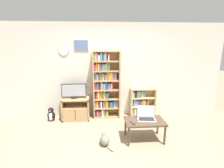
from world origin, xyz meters
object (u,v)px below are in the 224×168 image
coffee_table (145,123)px  penguin_figurine (51,115)px  bookshelf_tall (105,85)px  remote_near_laptop (133,123)px  tv_stand (76,109)px  cat (105,140)px  laptop (146,116)px  television (74,91)px  bookshelf_short (141,102)px

coffee_table → penguin_figurine: 2.53m
bookshelf_tall → remote_near_laptop: (0.52, -1.40, -0.46)m
bookshelf_tall → coffee_table: bookshelf_tall is taller
tv_stand → penguin_figurine: bearing=-174.1°
cat → bookshelf_tall: bearing=73.3°
coffee_table → penguin_figurine: bearing=153.9°
coffee_table → laptop: size_ratio=2.06×
television → penguin_figurine: size_ratio=1.72×
tv_stand → bookshelf_tall: 1.02m
penguin_figurine → tv_stand: bearing=5.9°
laptop → cat: (-0.92, -0.20, -0.41)m
television → laptop: (1.68, -1.12, -0.29)m
penguin_figurine → bookshelf_tall: bearing=7.0°
cat → penguin_figurine: (-1.39, 1.25, 0.06)m
coffee_table → penguin_figurine: (-2.26, 1.11, -0.23)m
tv_stand → coffee_table: size_ratio=0.87×
bookshelf_short → cat: size_ratio=1.95×
penguin_figurine → laptop: bearing=-24.3°
tv_stand → laptop: bearing=-33.9°
bookshelf_short → laptop: size_ratio=1.99×
bookshelf_tall → laptop: bearing=-55.4°
television → coffee_table: 2.06m
television → laptop: size_ratio=1.61×
television → penguin_figurine: bearing=-173.3°
cat → penguin_figurine: 1.87m
tv_stand → cat: (0.74, -1.32, -0.20)m
television → coffee_table: television is taller
bookshelf_tall → remote_near_laptop: bookshelf_tall is taller
tv_stand → bookshelf_short: bearing=4.2°
tv_stand → laptop: (1.65, -1.11, 0.22)m
bookshelf_short → remote_near_laptop: 1.52m
tv_stand → cat: bearing=-60.8°
bookshelf_short → cat: bookshelf_short is taller
tv_stand → cat: tv_stand is taller
laptop → penguin_figurine: 2.56m
bookshelf_short → penguin_figurine: size_ratio=2.12×
laptop → remote_near_laptop: size_ratio=2.47×
bookshelf_tall → bookshelf_short: 1.17m
coffee_table → remote_near_laptop: bearing=-157.7°
tv_stand → cat: size_ratio=1.75×
coffee_table → laptop: laptop is taller
laptop → television: bearing=153.1°
laptop → remote_near_laptop: (-0.33, -0.18, -0.06)m
tv_stand → remote_near_laptop: size_ratio=4.41×
remote_near_laptop → penguin_figurine: 2.35m
laptop → coffee_table: bearing=-119.8°
television → cat: television is taller
bookshelf_short → remote_near_laptop: (-0.52, -1.43, 0.07)m
bookshelf_tall → cat: 1.65m
coffee_table → laptop: 0.15m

